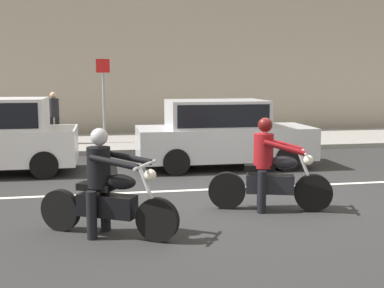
{
  "coord_description": "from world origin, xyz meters",
  "views": [
    {
      "loc": [
        -2.61,
        -8.71,
        2.31
      ],
      "look_at": [
        -1.03,
        -0.16,
        1.11
      ],
      "focal_mm": 45.76,
      "sensor_mm": 36.0,
      "label": 1
    }
  ],
  "objects_px": {
    "motorcycle_with_rider_crimson": "(269,173)",
    "pedestrian_bystander": "(54,114)",
    "street_sign_post": "(103,92)",
    "parked_sedan_silver": "(221,133)",
    "motorcycle_with_rider_black_leather": "(106,192)"
  },
  "relations": [
    {
      "from": "motorcycle_with_rider_crimson",
      "to": "street_sign_post",
      "type": "height_order",
      "value": "street_sign_post"
    },
    {
      "from": "motorcycle_with_rider_crimson",
      "to": "street_sign_post",
      "type": "bearing_deg",
      "value": 108.2
    },
    {
      "from": "motorcycle_with_rider_black_leather",
      "to": "parked_sedan_silver",
      "type": "bearing_deg",
      "value": 59.43
    },
    {
      "from": "motorcycle_with_rider_black_leather",
      "to": "parked_sedan_silver",
      "type": "distance_m",
      "value": 5.78
    },
    {
      "from": "motorcycle_with_rider_crimson",
      "to": "motorcycle_with_rider_black_leather",
      "type": "height_order",
      "value": "motorcycle_with_rider_crimson"
    },
    {
      "from": "motorcycle_with_rider_crimson",
      "to": "pedestrian_bystander",
      "type": "bearing_deg",
      "value": 117.36
    },
    {
      "from": "parked_sedan_silver",
      "to": "street_sign_post",
      "type": "height_order",
      "value": "street_sign_post"
    },
    {
      "from": "motorcycle_with_rider_crimson",
      "to": "street_sign_post",
      "type": "xyz_separation_m",
      "value": [
        -2.75,
        8.37,
        1.14
      ]
    },
    {
      "from": "parked_sedan_silver",
      "to": "motorcycle_with_rider_crimson",
      "type": "bearing_deg",
      "value": -92.17
    },
    {
      "from": "pedestrian_bystander",
      "to": "street_sign_post",
      "type": "bearing_deg",
      "value": -1.18
    },
    {
      "from": "pedestrian_bystander",
      "to": "motorcycle_with_rider_crimson",
      "type": "bearing_deg",
      "value": -62.64
    },
    {
      "from": "parked_sedan_silver",
      "to": "motorcycle_with_rider_black_leather",
      "type": "bearing_deg",
      "value": -120.57
    },
    {
      "from": "motorcycle_with_rider_crimson",
      "to": "street_sign_post",
      "type": "relative_size",
      "value": 0.75
    },
    {
      "from": "street_sign_post",
      "to": "motorcycle_with_rider_crimson",
      "type": "bearing_deg",
      "value": -71.8
    },
    {
      "from": "parked_sedan_silver",
      "to": "pedestrian_bystander",
      "type": "distance_m",
      "value": 6.25
    }
  ]
}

